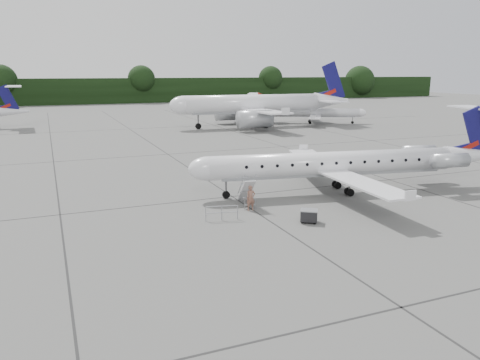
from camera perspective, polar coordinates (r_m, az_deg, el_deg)
name	(u,v)px	position (r m, az deg, el deg)	size (l,w,h in m)	color
ground	(360,212)	(34.98, 14.42, -3.85)	(320.00, 320.00, 0.00)	#575755
treeline	(113,91)	(158.07, -15.24, 10.44)	(260.00, 4.00, 8.00)	black
main_regional_jet	(334,152)	(39.52, 11.35, 3.39)	(27.05, 19.48, 6.94)	silver
airstair	(247,191)	(35.41, 0.80, -1.40)	(0.85, 2.46, 2.17)	silver
passenger	(251,198)	(34.15, 1.33, -2.21)	(0.68, 0.45, 1.86)	brown
safety_railing	(222,213)	(32.03, -2.24, -4.06)	(2.20, 0.08, 1.00)	gray
baggage_cart	(309,216)	(31.90, 8.41, -4.32)	(1.09, 0.89, 0.95)	black
bg_narrowbody	(253,95)	(86.56, 1.56, 10.36)	(32.75, 23.58, 11.76)	silver
bg_regional_right	(314,108)	(94.01, 9.04, 8.62)	(22.46, 16.17, 5.89)	silver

